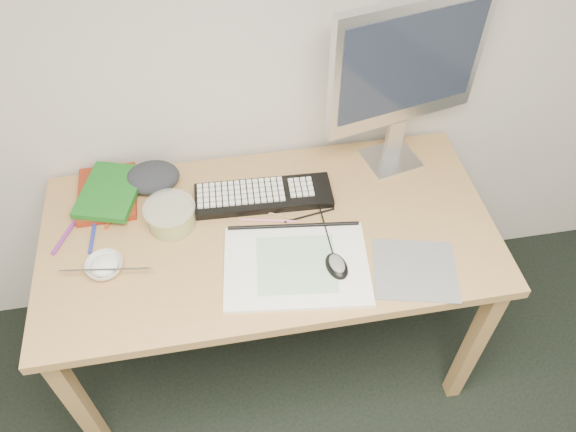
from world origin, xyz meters
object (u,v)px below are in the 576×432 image
object	(u,v)px
monitor	(407,69)
desk	(270,246)
rice_bowl	(105,267)
keyboard	(264,196)
sketchpad	(296,265)

from	to	relation	value
monitor	desk	bearing A→B (deg)	-164.90
monitor	rice_bowl	distance (m)	1.06
keyboard	rice_bowl	xyz separation A→B (m)	(-0.49, -0.21, 0.00)
rice_bowl	monitor	bearing A→B (deg)	18.20
keyboard	rice_bowl	world-z (taller)	rice_bowl
monitor	sketchpad	bearing A→B (deg)	-148.24
sketchpad	keyboard	world-z (taller)	keyboard
desk	keyboard	distance (m)	0.17
desk	keyboard	bearing A→B (deg)	88.78
desk	monitor	world-z (taller)	monitor
desk	keyboard	size ratio (longest dim) A/B	3.17
desk	rice_bowl	distance (m)	0.51
desk	sketchpad	xyz separation A→B (m)	(0.06, -0.15, 0.09)
keyboard	sketchpad	bearing A→B (deg)	-76.51
sketchpad	keyboard	distance (m)	0.29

